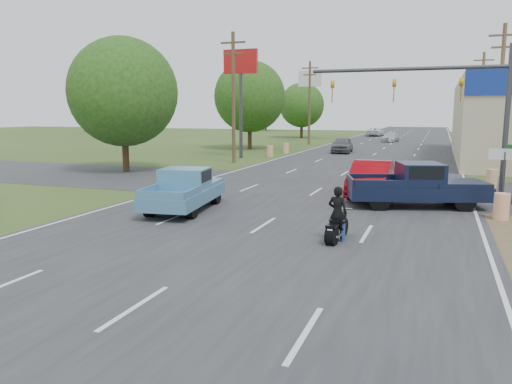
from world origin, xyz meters
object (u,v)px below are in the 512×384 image
at_px(motorcycle, 337,228).
at_px(distant_car_white, 375,132).
at_px(distant_car_grey, 342,145).
at_px(distant_car_silver, 390,137).
at_px(navy_pickup, 420,185).
at_px(blue_pickup, 186,189).
at_px(rider, 337,216).
at_px(red_convertible, 371,179).

xyz_separation_m(motorcycle, distant_car_white, (-7.14, 68.95, 0.28)).
bearing_deg(distant_car_grey, distant_car_silver, 78.71).
bearing_deg(navy_pickup, distant_car_silver, 169.78).
bearing_deg(blue_pickup, distant_car_white, 82.22).
bearing_deg(distant_car_white, rider, 99.07).
xyz_separation_m(red_convertible, distant_car_grey, (-5.96, 24.78, -0.06)).
height_order(blue_pickup, distant_car_grey, blue_pickup).
bearing_deg(distant_car_grey, distant_car_white, 88.13).
relative_size(red_convertible, rider, 3.07).
height_order(red_convertible, distant_car_grey, red_convertible).
distance_m(blue_pickup, distant_car_grey, 30.85).
xyz_separation_m(rider, blue_pickup, (-6.84, 2.94, 0.05)).
relative_size(rider, blue_pickup, 0.30).
height_order(blue_pickup, navy_pickup, navy_pickup).
bearing_deg(motorcycle, distant_car_silver, 100.00).
bearing_deg(distant_car_silver, motorcycle, -79.37).
relative_size(blue_pickup, navy_pickup, 0.89).
relative_size(motorcycle, distant_car_white, 0.37).
distance_m(motorcycle, distant_car_grey, 34.36).
bearing_deg(distant_car_white, red_convertible, 99.82).
xyz_separation_m(navy_pickup, distant_car_silver, (-5.52, 47.13, -0.32)).
height_order(distant_car_grey, distant_car_white, distant_car_grey).
xyz_separation_m(rider, distant_car_white, (-7.14, 68.92, -0.12)).
bearing_deg(distant_car_grey, blue_pickup, -94.99).
bearing_deg(blue_pickup, red_convertible, 34.02).
distance_m(rider, distant_car_grey, 34.32).
distance_m(navy_pickup, distant_car_white, 62.76).
bearing_deg(navy_pickup, rider, -34.43).
xyz_separation_m(motorcycle, distant_car_grey, (-6.09, 33.81, 0.35)).
xyz_separation_m(red_convertible, distant_car_silver, (-3.23, 44.98, -0.20)).
height_order(motorcycle, distant_car_white, distant_car_white).
bearing_deg(blue_pickup, navy_pickup, 15.42).
bearing_deg(navy_pickup, motorcycle, -34.38).
bearing_deg(blue_pickup, rider, -31.29).
height_order(motorcycle, blue_pickup, blue_pickup).
bearing_deg(motorcycle, rider, 90.00).
relative_size(navy_pickup, distant_car_silver, 1.40).
xyz_separation_m(red_convertible, motorcycle, (0.13, -9.03, -0.40)).
bearing_deg(navy_pickup, blue_pickup, -83.45).
bearing_deg(blue_pickup, distant_car_grey, 80.56).
bearing_deg(distant_car_silver, rider, -79.37).
height_order(navy_pickup, distant_car_silver, navy_pickup).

